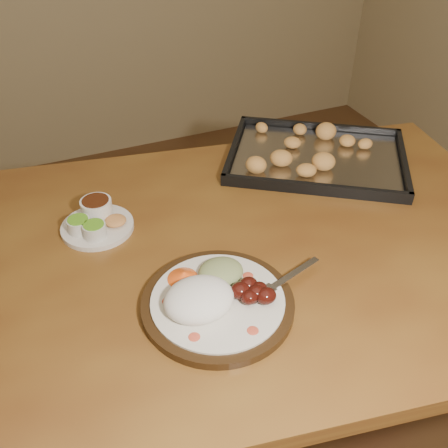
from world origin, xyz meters
name	(u,v)px	position (x,y,z in m)	size (l,w,h in m)	color
dining_table	(211,281)	(0.25, 0.13, 0.65)	(1.63, 1.14, 0.75)	brown
dinner_plate	(214,298)	(0.19, -0.03, 0.77)	(0.38, 0.29, 0.07)	black
condiment_saucer	(96,221)	(0.03, 0.30, 0.77)	(0.16, 0.16, 0.06)	beige
baking_tray	(317,156)	(0.66, 0.36, 0.77)	(0.59, 0.55, 0.05)	black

